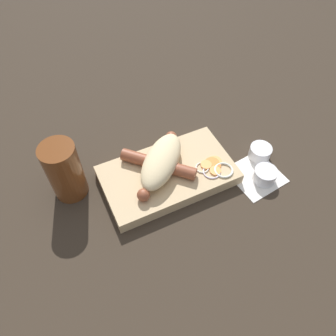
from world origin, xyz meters
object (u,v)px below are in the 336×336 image
(bread_roll, at_px, (161,161))
(condiment_cup_far, at_px, (260,153))
(condiment_cup_near, at_px, (265,176))
(food_tray, at_px, (168,175))
(sausage, at_px, (158,164))
(drink_glass, at_px, (65,171))

(bread_roll, xyz_separation_m, condiment_cup_far, (0.22, -0.05, -0.04))
(bread_roll, distance_m, condiment_cup_near, 0.22)
(food_tray, xyz_separation_m, sausage, (-0.01, 0.02, 0.03))
(bread_roll, bearing_deg, sausage, 154.38)
(food_tray, bearing_deg, sausage, 132.80)
(condiment_cup_far, bearing_deg, bread_roll, 168.14)
(bread_roll, height_order, condiment_cup_far, bread_roll)
(food_tray, xyz_separation_m, condiment_cup_near, (0.19, -0.09, -0.00))
(sausage, xyz_separation_m, drink_glass, (-0.18, 0.04, 0.03))
(food_tray, height_order, drink_glass, drink_glass)
(condiment_cup_near, relative_size, drink_glass, 0.37)
(sausage, height_order, condiment_cup_far, sausage)
(food_tray, distance_m, sausage, 0.03)
(bread_roll, bearing_deg, drink_glass, 165.65)
(sausage, distance_m, drink_glass, 0.19)
(food_tray, height_order, bread_roll, bread_roll)
(bread_roll, bearing_deg, condiment_cup_near, -28.20)
(sausage, bearing_deg, food_tray, -47.20)
(sausage, height_order, drink_glass, drink_glass)
(condiment_cup_near, bearing_deg, condiment_cup_far, 63.86)
(condiment_cup_near, bearing_deg, drink_glass, 158.26)
(sausage, distance_m, condiment_cup_near, 0.23)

